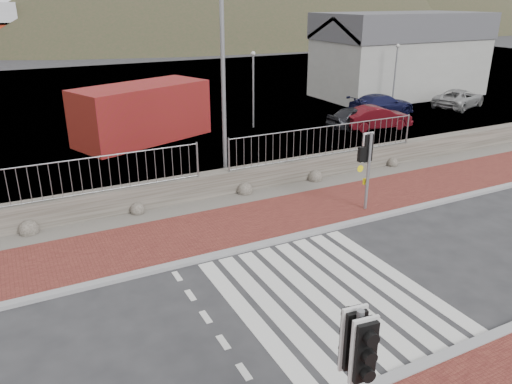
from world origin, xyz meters
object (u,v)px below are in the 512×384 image
streetlight (227,52)px  traffic_signal_far (369,155)px  shipping_container (142,113)px  car_d (459,99)px  traffic_signal_near (357,357)px  car_a (358,117)px  car_b (377,117)px  car_c (382,105)px

streetlight → traffic_signal_far: bearing=-29.8°
shipping_container → car_d: bearing=-25.4°
traffic_signal_far → streetlight: streetlight is taller
traffic_signal_near → car_a: bearing=58.6°
streetlight → shipping_container: (-1.15, 8.04, -3.60)m
car_b → car_d: 8.69m
traffic_signal_near → traffic_signal_far: 10.12m
car_a → car_b: bearing=-126.1°
car_d → car_a: bearing=79.0°
car_a → car_c: bearing=-60.0°
car_b → traffic_signal_far: bearing=147.5°
traffic_signal_near → car_b: (14.36, 16.56, -1.40)m
shipping_container → car_a: 11.63m
car_b → streetlight: bearing=121.6°
car_a → car_b: size_ratio=0.93×
traffic_signal_near → car_b: 21.96m
car_a → traffic_signal_near: bearing=141.5°
traffic_signal_near → car_a: (13.50, 17.18, -1.42)m
car_b → car_c: (2.51, 2.59, 0.02)m
traffic_signal_near → streetlight: 12.91m
streetlight → car_c: streetlight is taller
car_a → car_c: car_c is taller
traffic_signal_near → car_c: traffic_signal_near is taller
shipping_container → car_d: (20.55, -1.59, -0.79)m
traffic_signal_near → car_b: size_ratio=0.74×
car_d → car_b: bearing=83.9°
traffic_signal_far → streetlight: (-3.07, 4.33, 3.02)m
car_a → car_c: (3.37, 1.97, 0.04)m
traffic_signal_near → car_d: traffic_signal_near is taller
shipping_container → streetlight: bearing=-102.8°
streetlight → car_b: size_ratio=2.34×
shipping_container → car_a: (11.22, -2.94, -0.79)m
traffic_signal_far → car_b: bearing=-132.0°
traffic_signal_far → car_a: traffic_signal_far is taller
traffic_signal_near → traffic_signal_far: size_ratio=1.03×
car_a → shipping_container: bearing=75.0°
car_d → traffic_signal_far: bearing=104.2°
traffic_signal_near → streetlight: streetlight is taller
traffic_signal_far → car_d: bearing=-146.8°
car_b → car_c: car_c is taller
car_a → car_d: bearing=-82.1°
traffic_signal_far → shipping_container: shipping_container is taller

